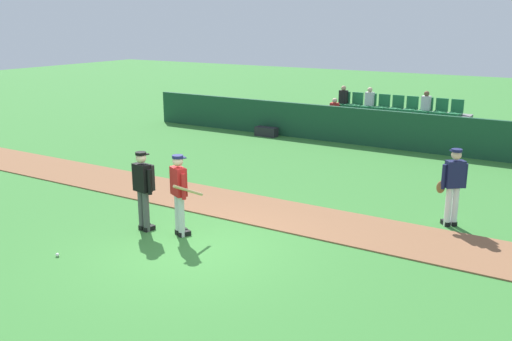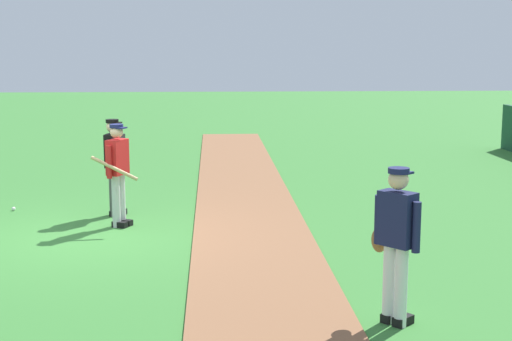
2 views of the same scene
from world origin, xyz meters
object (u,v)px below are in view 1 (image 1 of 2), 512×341
(batter_red_jersey, at_px, (179,192))
(umpire_home_plate, at_px, (143,186))
(baseball, at_px, (57,255))
(runner_navy_jersey, at_px, (453,184))
(equipment_bag, at_px, (266,132))

(batter_red_jersey, xyz_separation_m, umpire_home_plate, (-0.85, -0.16, 0.03))
(umpire_home_plate, relative_size, baseball, 23.78)
(umpire_home_plate, distance_m, baseball, 2.25)
(runner_navy_jersey, distance_m, equipment_bag, 10.73)
(batter_red_jersey, xyz_separation_m, runner_navy_jersey, (4.76, 3.59, -0.01))
(runner_navy_jersey, height_order, baseball, runner_navy_jersey)
(umpire_home_plate, distance_m, equipment_bag, 10.65)
(batter_red_jersey, xyz_separation_m, baseball, (-1.34, -2.14, -0.93))
(runner_navy_jersey, bearing_deg, equipment_bag, 142.96)
(umpire_home_plate, distance_m, runner_navy_jersey, 6.75)
(umpire_home_plate, bearing_deg, baseball, -103.86)
(equipment_bag, bearing_deg, batter_red_jersey, -69.34)
(batter_red_jersey, distance_m, baseball, 2.69)
(batter_red_jersey, distance_m, equipment_bag, 10.76)
(runner_navy_jersey, distance_m, baseball, 8.42)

